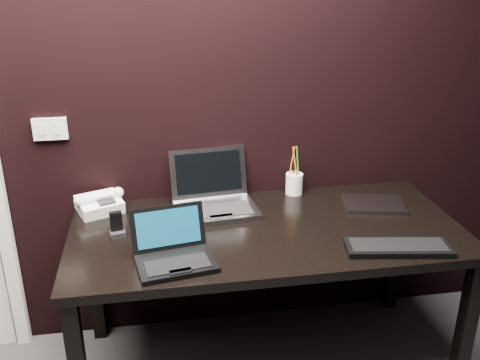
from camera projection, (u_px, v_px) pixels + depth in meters
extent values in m
plane|color=black|center=(186.00, 84.00, 2.44)|extent=(4.00, 0.00, 4.00)
cube|color=silver|center=(50.00, 129.00, 2.40)|extent=(0.15, 0.02, 0.10)
cube|color=silver|center=(42.00, 130.00, 2.39)|extent=(0.03, 0.01, 0.05)
cube|color=silver|center=(58.00, 129.00, 2.40)|extent=(0.03, 0.01, 0.05)
cube|color=black|center=(267.00, 232.00, 2.34)|extent=(1.70, 0.80, 0.04)
cube|color=black|center=(465.00, 332.00, 2.28)|extent=(0.06, 0.06, 0.70)
cube|color=black|center=(94.00, 278.00, 2.68)|extent=(0.06, 0.06, 0.70)
cube|color=black|center=(395.00, 251.00, 2.92)|extent=(0.06, 0.06, 0.70)
cube|color=black|center=(176.00, 264.00, 2.03)|extent=(0.32, 0.25, 0.02)
cube|color=black|center=(177.00, 264.00, 2.01)|extent=(0.26, 0.15, 0.00)
cube|color=black|center=(181.00, 271.00, 1.96)|extent=(0.09, 0.05, 0.00)
cube|color=black|center=(168.00, 227.00, 2.11)|extent=(0.30, 0.11, 0.17)
cube|color=#0A344D|center=(168.00, 227.00, 2.10)|extent=(0.26, 0.09, 0.14)
cube|color=gray|center=(217.00, 210.00, 2.47)|extent=(0.39, 0.30, 0.03)
cube|color=black|center=(218.00, 210.00, 2.43)|extent=(0.32, 0.18, 0.00)
cube|color=#939498|center=(222.00, 217.00, 2.37)|extent=(0.11, 0.05, 0.00)
cube|color=gray|center=(208.00, 172.00, 2.57)|extent=(0.37, 0.11, 0.23)
cube|color=black|center=(209.00, 172.00, 2.56)|extent=(0.32, 0.08, 0.19)
cube|color=black|center=(398.00, 247.00, 2.15)|extent=(0.44, 0.21, 0.02)
cube|color=black|center=(398.00, 245.00, 2.14)|extent=(0.39, 0.17, 0.00)
cube|color=gray|center=(373.00, 204.00, 2.54)|extent=(0.32, 0.26, 0.02)
cube|color=white|center=(99.00, 205.00, 2.47)|extent=(0.24, 0.23, 0.08)
cylinder|color=white|center=(99.00, 197.00, 2.45)|extent=(0.18, 0.10, 0.04)
sphere|color=white|center=(80.00, 201.00, 2.40)|extent=(0.07, 0.07, 0.05)
sphere|color=white|center=(118.00, 193.00, 2.49)|extent=(0.07, 0.07, 0.05)
cube|color=black|center=(107.00, 201.00, 2.43)|extent=(0.09, 0.08, 0.01)
cube|color=black|center=(116.00, 223.00, 2.25)|extent=(0.05, 0.03, 0.11)
cube|color=black|center=(118.00, 234.00, 2.25)|extent=(0.07, 0.06, 0.02)
cylinder|color=white|center=(294.00, 184.00, 2.66)|extent=(0.10, 0.10, 0.11)
cylinder|color=#DF4515|center=(292.00, 162.00, 2.62)|extent=(0.02, 0.03, 0.16)
cylinder|color=#258A27|center=(298.00, 162.00, 2.61)|extent=(0.02, 0.02, 0.16)
cylinder|color=black|center=(295.00, 161.00, 2.63)|extent=(0.01, 0.02, 0.16)
cylinder|color=#C45012|center=(295.00, 163.00, 2.60)|extent=(0.03, 0.03, 0.16)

